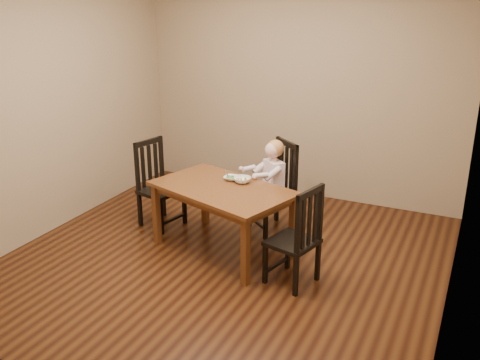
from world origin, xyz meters
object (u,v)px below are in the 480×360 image
at_px(toddler, 272,177).
at_px(bowl_peas, 232,178).
at_px(chair_child, 276,188).
at_px(bowl_veg, 242,180).
at_px(dining_table, 222,195).
at_px(chair_left, 158,185).
at_px(chair_right, 297,238).

distance_m(toddler, bowl_peas, 0.51).
height_order(chair_child, bowl_veg, chair_child).
height_order(dining_table, chair_left, chair_left).
relative_size(dining_table, bowl_peas, 9.87).
distance_m(toddler, bowl_veg, 0.48).
height_order(chair_child, bowl_peas, chair_child).
distance_m(chair_left, toddler, 1.25).
bearing_deg(chair_left, dining_table, 87.33).
distance_m(chair_right, bowl_peas, 1.05).
bearing_deg(bowl_veg, chair_child, 71.24).
bearing_deg(toddler, bowl_veg, 111.23).
relative_size(chair_child, bowl_peas, 6.34).
distance_m(chair_left, bowl_veg, 1.07).
bearing_deg(bowl_veg, dining_table, -121.46).
height_order(chair_child, toddler, chair_child).
xyz_separation_m(chair_left, bowl_peas, (0.92, -0.05, 0.24)).
height_order(dining_table, chair_child, chair_child).
relative_size(chair_child, toddler, 1.83).
relative_size(toddler, bowl_peas, 3.46).
xyz_separation_m(toddler, bowl_veg, (-0.14, -0.45, 0.09)).
xyz_separation_m(dining_table, chair_child, (0.29, 0.68, -0.12)).
height_order(chair_right, bowl_veg, chair_right).
distance_m(chair_left, bowl_peas, 0.95).
bearing_deg(chair_left, chair_right, 85.91).
bearing_deg(bowl_peas, chair_left, 177.09).
xyz_separation_m(chair_child, chair_right, (0.59, -0.98, -0.03)).
bearing_deg(chair_child, bowl_veg, 109.24).
distance_m(chair_child, bowl_veg, 0.56).
relative_size(chair_left, bowl_veg, 5.43).
distance_m(chair_right, toddler, 1.14).
bearing_deg(dining_table, bowl_veg, 58.54).
bearing_deg(bowl_veg, bowl_peas, 169.86).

